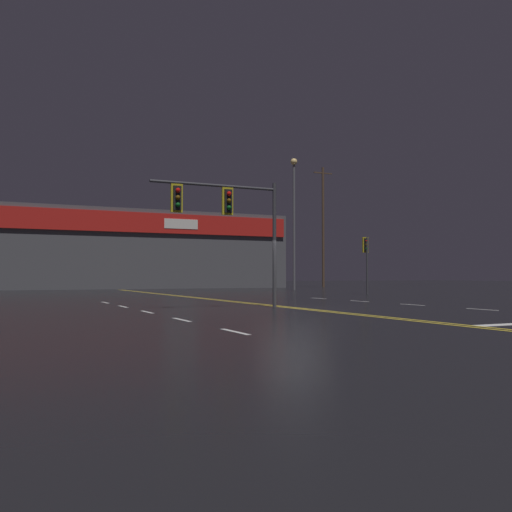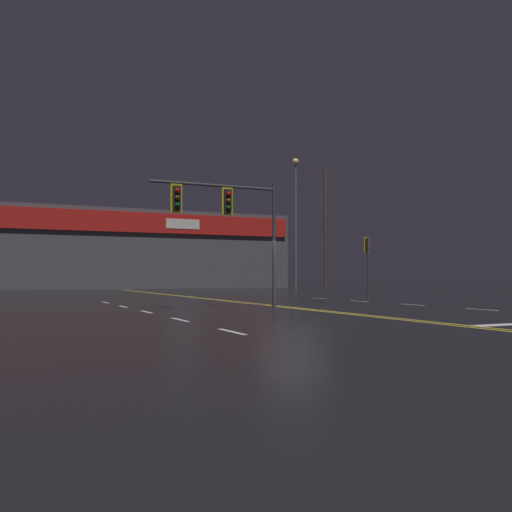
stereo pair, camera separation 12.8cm
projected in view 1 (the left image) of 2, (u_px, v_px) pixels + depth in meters
The scene contains 7 objects.
ground_plane at pixel (294, 308), 20.75m from camera, with size 200.00×200.00×0.00m, color black.
road_markings at pixel (347, 310), 19.67m from camera, with size 16.19×60.00×0.01m.
traffic_signal_median at pixel (224, 210), 20.42m from camera, with size 4.83×0.36×4.65m.
traffic_signal_corner_northeast at pixel (366, 252), 36.43m from camera, with size 0.42×0.36×3.65m.
streetlight_near_left at pixel (294, 207), 47.56m from camera, with size 0.56×0.56×11.01m.
building_backdrop at pixel (105, 250), 54.34m from camera, with size 33.94×10.23×7.20m.
utility_pole_row at pixel (124, 220), 50.16m from camera, with size 45.59×0.26×12.45m.
Camera 1 is at (-10.17, -18.20, 1.17)m, focal length 40.00 mm.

